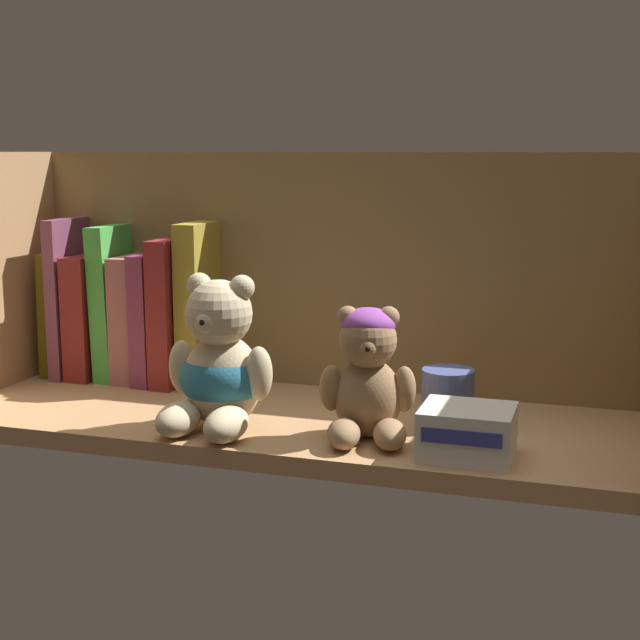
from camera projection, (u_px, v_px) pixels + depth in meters
shelf_board at (288, 424)px, 102.04cm from camera, size 74.92×26.58×2.00cm
shelf_back_panel at (325, 279)px, 112.44cm from camera, size 77.32×1.20×30.79cm
book_0 at (63, 312)px, 120.78cm from camera, size 2.09×9.40×16.12cm
book_1 at (76, 296)px, 119.78cm from camera, size 1.66×11.81×20.45cm
book_2 at (96, 315)px, 119.36cm from camera, size 3.29×11.37×15.83cm
book_3 at (117, 301)px, 118.06cm from camera, size 2.94×10.02×19.70cm
book_4 at (138, 317)px, 117.51cm from camera, size 2.82×10.54×15.93cm
book_5 at (158, 316)px, 116.61cm from camera, size 2.40×11.77×16.40cm
book_6 at (179, 310)px, 115.57cm from camera, size 2.81×12.32×18.32cm
book_7 at (202, 303)px, 114.44cm from camera, size 2.95×9.86×20.30cm
teddy_bear_larger at (219, 368)px, 96.15cm from camera, size 11.96×12.50×16.38cm
teddy_bear_smaller at (368, 377)px, 92.48cm from camera, size 10.36×10.64×13.59cm
pillar_candle at (448, 397)px, 97.53cm from camera, size 5.61×5.61×6.13cm
small_product_box at (467, 432)px, 87.44cm from camera, size 8.76×7.67×4.91cm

